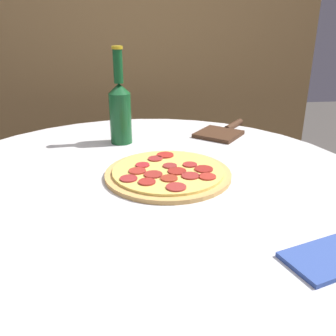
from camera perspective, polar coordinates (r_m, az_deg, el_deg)
The scene contains 6 objects.
table at distance 0.95m, azimuth -3.45°, elevation -12.13°, with size 1.08×1.08×0.75m.
fence_panel at distance 1.65m, azimuth -5.28°, elevation 16.37°, with size 1.56×0.04×1.86m.
pizza at distance 0.87m, azimuth 0.00°, elevation -0.74°, with size 0.30×0.30×0.02m.
beer_bottle at distance 1.09m, azimuth -7.31°, elevation 8.87°, with size 0.06×0.06×0.27m.
pizza_paddle at distance 1.20m, azimuth 8.26°, elevation 5.45°, with size 0.20×0.23×0.02m.
napkin at distance 0.64m, azimuth 23.50°, elevation -12.42°, with size 0.16×0.13×0.01m.
Camera 1 is at (-0.03, -0.78, 1.10)m, focal length 40.00 mm.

